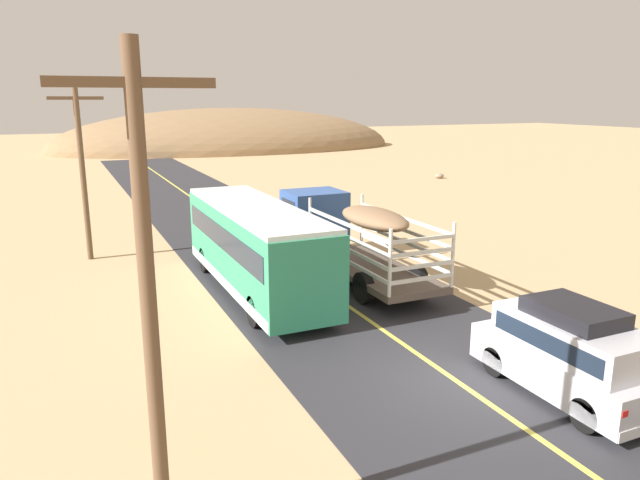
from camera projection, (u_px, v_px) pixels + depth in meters
ground_plane at (453, 379)px, 14.85m from camera, size 240.00×240.00×0.00m
road_surface at (453, 379)px, 14.85m from camera, size 8.00×120.00×0.02m
road_centre_line at (453, 378)px, 14.84m from camera, size 0.16×117.60×0.00m
suv_near at (569, 351)px, 13.77m from camera, size 1.90×4.62×2.29m
livestock_truck at (335, 225)px, 24.37m from camera, size 2.53×9.70×3.02m
bus at (255, 246)px, 21.15m from camera, size 2.54×10.00×3.21m
power_pole_near at (148, 297)px, 8.41m from camera, size 2.20×0.24×7.74m
power_pole_mid at (82, 167)px, 25.02m from camera, size 2.20×0.24×7.54m
boulder_near_shoulder at (439, 176)px, 51.99m from camera, size 0.85×0.67×0.45m
distant_hill at (230, 148)px, 83.25m from camera, size 49.00×24.73×11.25m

